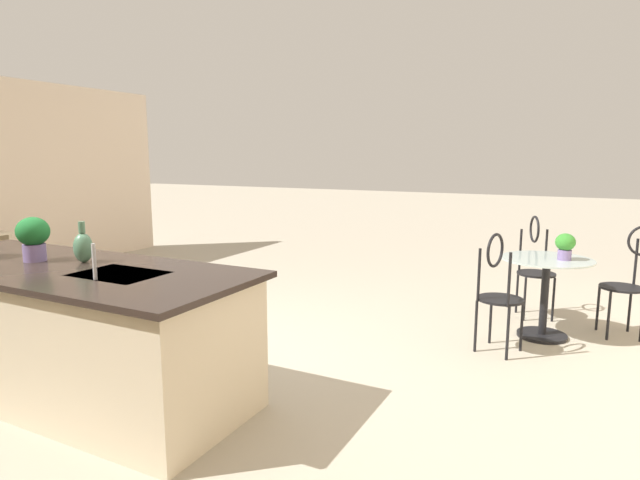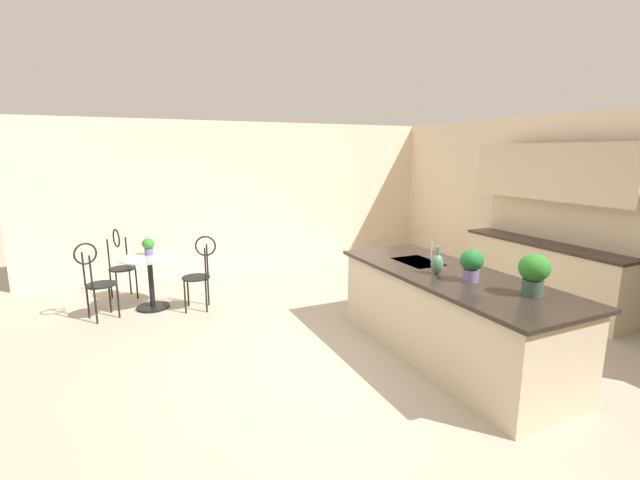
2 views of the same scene
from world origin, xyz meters
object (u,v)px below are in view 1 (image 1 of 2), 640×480
at_px(chair_by_island, 535,262).
at_px(potted_plant_on_table, 565,245).
at_px(vase_on_counter, 83,247).
at_px(chair_near_window, 498,288).
at_px(chair_toward_desk, 630,276).
at_px(potted_plant_counter_near, 33,236).
at_px(bistro_table, 545,290).

distance_m(chair_by_island, potted_plant_on_table, 0.80).
bearing_deg(vase_on_counter, chair_near_window, -141.24).
bearing_deg(potted_plant_on_table, vase_on_counter, 41.50).
xyz_separation_m(chair_toward_desk, vase_on_counter, (3.50, 3.00, 0.46)).
height_order(chair_near_window, potted_plant_on_table, chair_near_window).
bearing_deg(potted_plant_counter_near, vase_on_counter, -160.19).
relative_size(chair_near_window, chair_toward_desk, 1.00).
bearing_deg(vase_on_counter, potted_plant_counter_near, 19.81).
relative_size(chair_near_window, chair_by_island, 1.00).
distance_m(chair_by_island, vase_on_counter, 4.27).
bearing_deg(potted_plant_counter_near, chair_by_island, -131.44).
bearing_deg(chair_near_window, bistro_table, -117.45).
distance_m(chair_toward_desk, potted_plant_on_table, 0.73).
distance_m(bistro_table, chair_by_island, 0.70).
bearing_deg(potted_plant_on_table, bistro_table, -3.27).
height_order(potted_plant_counter_near, vase_on_counter, potted_plant_counter_near).
bearing_deg(potted_plant_counter_near, chair_toward_desk, -140.93).
distance_m(chair_near_window, chair_toward_desk, 1.41).
height_order(bistro_table, chair_by_island, chair_by_island).
xyz_separation_m(bistro_table, potted_plant_counter_near, (3.17, 2.76, 0.65)).
height_order(bistro_table, vase_on_counter, vase_on_counter).
bearing_deg(chair_toward_desk, bistro_table, 28.72).
height_order(potted_plant_on_table, vase_on_counter, vase_on_counter).
xyz_separation_m(potted_plant_on_table, vase_on_counter, (2.96, 2.62, 0.15)).
bearing_deg(bistro_table, potted_plant_on_table, 176.73).
xyz_separation_m(chair_near_window, chair_by_island, (-0.17, -1.29, 0.00)).
height_order(chair_by_island, potted_plant_on_table, chair_by_island).
bearing_deg(potted_plant_on_table, chair_toward_desk, -144.84).
xyz_separation_m(chair_near_window, chair_toward_desk, (-1.00, -0.99, 0.00)).
relative_size(bistro_table, vase_on_counter, 2.78).
bearing_deg(potted_plant_on_table, chair_by_island, -66.72).
xyz_separation_m(chair_near_window, potted_plant_on_table, (-0.46, -0.61, 0.30)).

